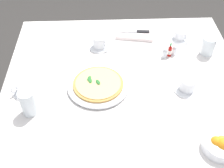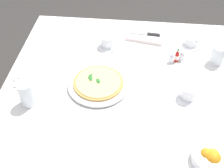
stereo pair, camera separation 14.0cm
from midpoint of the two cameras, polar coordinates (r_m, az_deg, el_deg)
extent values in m
plane|color=#33302D|center=(2.01, 4.07, -15.80)|extent=(8.00, 8.00, 0.00)
cube|color=white|center=(1.42, 5.54, -1.16)|extent=(1.22, 1.22, 0.02)
cube|color=white|center=(1.98, 5.80, 8.35)|extent=(1.22, 0.01, 0.28)
cube|color=white|center=(1.64, -16.52, -3.26)|extent=(0.01, 1.22, 0.28)
cylinder|color=brown|center=(2.12, 19.30, 0.88)|extent=(0.06, 0.06, 0.72)
cylinder|color=brown|center=(2.11, -8.86, 2.87)|extent=(0.06, 0.06, 0.72)
cylinder|color=white|center=(1.41, 0.10, -0.44)|extent=(0.18, 0.18, 0.01)
cylinder|color=white|center=(1.41, 0.10, -0.18)|extent=(0.30, 0.30, 0.01)
cylinder|color=#C68E47|center=(1.40, 0.10, 0.11)|extent=(0.25, 0.25, 0.01)
cylinder|color=#EFD17A|center=(1.40, 0.10, 0.32)|extent=(0.22, 0.22, 0.00)
ellipsoid|color=#2D7533|center=(1.39, 0.08, 0.44)|extent=(0.03, 0.04, 0.01)
ellipsoid|color=#2D7533|center=(1.41, -1.42, 1.02)|extent=(0.02, 0.04, 0.01)
ellipsoid|color=#2D7533|center=(1.42, -1.53, 1.44)|extent=(0.03, 0.04, 0.01)
cylinder|color=white|center=(1.47, -13.72, 0.10)|extent=(0.13, 0.13, 0.01)
cylinder|color=white|center=(1.45, -13.91, 0.93)|extent=(0.08, 0.08, 0.05)
torus|color=white|center=(1.45, -15.86, 0.58)|extent=(0.03, 0.02, 0.03)
cylinder|color=black|center=(1.44, -14.06, 1.57)|extent=(0.07, 0.07, 0.00)
cylinder|color=white|center=(1.66, 1.55, 7.50)|extent=(0.13, 0.13, 0.01)
cylinder|color=white|center=(1.64, 1.57, 8.49)|extent=(0.08, 0.08, 0.06)
torus|color=white|center=(1.61, 2.84, 7.81)|extent=(0.03, 0.03, 0.03)
cylinder|color=black|center=(1.62, 1.59, 9.29)|extent=(0.07, 0.07, 0.00)
cylinder|color=white|center=(1.43, 17.47, -2.58)|extent=(0.13, 0.13, 0.01)
cylinder|color=white|center=(1.41, 17.77, -1.63)|extent=(0.08, 0.08, 0.06)
torus|color=white|center=(1.44, 17.98, -0.17)|extent=(0.01, 0.04, 0.03)
cylinder|color=black|center=(1.39, 18.02, -0.84)|extent=(0.07, 0.07, 0.00)
cylinder|color=white|center=(1.75, 17.62, 7.44)|extent=(0.13, 0.13, 0.01)
cylinder|color=white|center=(1.74, 17.82, 8.18)|extent=(0.08, 0.08, 0.05)
torus|color=white|center=(1.71, 19.03, 7.37)|extent=(0.03, 0.03, 0.03)
cylinder|color=black|center=(1.72, 17.97, 8.75)|extent=(0.07, 0.07, 0.00)
cylinder|color=white|center=(1.33, -13.80, -2.03)|extent=(0.07, 0.07, 0.12)
cylinder|color=silver|center=(1.35, -13.65, -2.65)|extent=(0.06, 0.06, 0.08)
cylinder|color=white|center=(1.65, 22.65, 5.31)|extent=(0.07, 0.07, 0.10)
cylinder|color=silver|center=(1.65, 22.51, 4.90)|extent=(0.06, 0.06, 0.07)
cube|color=white|center=(1.75, 8.99, 9.40)|extent=(0.24, 0.17, 0.02)
cube|color=silver|center=(1.74, 7.38, 9.97)|extent=(0.12, 0.03, 0.01)
cube|color=black|center=(1.74, 10.61, 9.58)|extent=(0.08, 0.03, 0.01)
cylinder|color=white|center=(1.23, 22.34, -13.65)|extent=(0.15, 0.15, 0.04)
sphere|color=orange|center=(1.21, 21.51, -13.09)|extent=(0.05, 0.05, 0.05)
sphere|color=orange|center=(1.22, 22.68, -13.66)|extent=(0.06, 0.06, 0.06)
sphere|color=yellow|center=(1.22, 22.64, -13.02)|extent=(0.05, 0.05, 0.05)
cylinder|color=#B7140F|center=(1.60, 15.23, 5.05)|extent=(0.02, 0.02, 0.05)
cylinder|color=white|center=(1.60, 15.23, 5.05)|extent=(0.02, 0.02, 0.02)
cone|color=#B7140F|center=(1.57, 15.47, 6.04)|extent=(0.02, 0.02, 0.02)
cylinder|color=#1E722D|center=(1.57, 15.57, 6.44)|extent=(0.01, 0.01, 0.01)
cylinder|color=white|center=(1.59, 14.22, 4.70)|extent=(0.03, 0.03, 0.04)
cylinder|color=white|center=(1.59, 14.19, 4.54)|extent=(0.02, 0.02, 0.03)
sphere|color=silver|center=(1.57, 14.37, 5.37)|extent=(0.02, 0.02, 0.02)
cylinder|color=white|center=(1.61, 16.13, 4.99)|extent=(0.03, 0.03, 0.04)
cylinder|color=#38332D|center=(1.62, 16.09, 4.82)|extent=(0.02, 0.02, 0.03)
sphere|color=silver|center=(1.60, 16.30, 5.64)|extent=(0.02, 0.02, 0.02)
camera|label=1|loc=(0.07, -87.13, 2.83)|focal=45.93mm
camera|label=2|loc=(0.07, 92.87, -2.83)|focal=45.93mm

